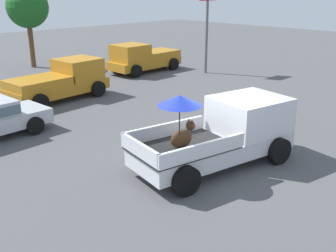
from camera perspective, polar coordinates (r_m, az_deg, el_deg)
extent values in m
plane|color=#4C4C4F|center=(12.19, 6.40, -5.57)|extent=(80.00, 80.00, 0.00)
cylinder|color=black|center=(13.80, 9.39, -0.89)|extent=(0.84, 0.42, 0.80)
cylinder|color=black|center=(12.56, 15.50, -3.42)|extent=(0.84, 0.42, 0.80)
cylinder|color=black|center=(11.81, -3.14, -4.18)|extent=(0.84, 0.42, 0.80)
cylinder|color=black|center=(10.33, 2.54, -7.76)|extent=(0.84, 0.42, 0.80)
cube|color=silver|center=(11.96, 6.50, -3.09)|extent=(5.25, 2.70, 0.50)
cube|color=silver|center=(12.60, 11.50, 1.64)|extent=(2.41, 2.22, 1.08)
cube|color=#4C606B|center=(13.26, 14.61, 3.17)|extent=(0.38, 1.70, 0.64)
cube|color=black|center=(11.19, 2.05, -3.04)|extent=(3.09, 2.33, 0.06)
cube|color=silver|center=(11.81, -0.56, -0.61)|extent=(2.77, 0.62, 0.40)
cube|color=silver|center=(10.43, 5.05, -3.44)|extent=(2.77, 0.62, 0.40)
cube|color=silver|center=(10.42, -3.95, -3.44)|extent=(0.44, 1.83, 0.40)
ellipsoid|color=#472D19|center=(11.00, 1.92, -1.82)|extent=(0.73, 0.44, 0.52)
sphere|color=#472D19|center=(11.05, 3.20, 0.05)|extent=(0.33, 0.33, 0.28)
cone|color=#472D19|center=(11.07, 2.96, 0.84)|extent=(0.11, 0.11, 0.12)
cone|color=#472D19|center=(10.95, 3.46, 0.62)|extent=(0.11, 0.11, 0.12)
cylinder|color=black|center=(10.72, 1.63, -0.19)|extent=(0.04, 0.04, 1.29)
cone|color=#1E33B7|center=(10.49, 1.67, 3.65)|extent=(1.38, 1.38, 0.28)
cylinder|color=black|center=(21.34, -13.20, 5.98)|extent=(0.78, 0.32, 0.76)
cylinder|color=black|center=(19.86, -9.92, 5.23)|extent=(0.78, 0.32, 0.76)
cylinder|color=black|center=(19.69, -20.69, 4.15)|extent=(0.78, 0.32, 0.76)
cylinder|color=black|center=(18.09, -17.74, 3.22)|extent=(0.78, 0.32, 0.76)
cube|color=#B27219|center=(19.65, -15.33, 5.19)|extent=(4.92, 2.15, 0.50)
cube|color=#B27219|center=(20.16, -12.69, 7.94)|extent=(2.03, 1.94, 1.00)
cube|color=#B27219|center=(19.03, -17.93, 5.89)|extent=(2.83, 2.00, 0.40)
cylinder|color=black|center=(23.85, -4.56, 7.79)|extent=(0.76, 0.27, 0.76)
cylinder|color=black|center=(25.29, -7.45, 8.34)|extent=(0.76, 0.27, 0.76)
cylinder|color=black|center=(26.03, 0.78, 8.81)|extent=(0.76, 0.27, 0.76)
cylinder|color=black|center=(27.35, -2.15, 9.31)|extent=(0.76, 0.27, 0.76)
cube|color=#B27219|center=(25.56, -3.28, 8.98)|extent=(4.83, 1.88, 0.50)
cube|color=#B27219|center=(24.66, -5.40, 10.31)|extent=(1.93, 1.83, 1.00)
cube|color=#B27219|center=(26.17, -1.67, 10.23)|extent=(2.73, 1.84, 0.40)
cylinder|color=black|center=(16.77, -21.41, 1.39)|extent=(0.67, 0.25, 0.66)
cylinder|color=black|center=(15.27, -18.41, 0.06)|extent=(0.67, 0.25, 0.66)
cylinder|color=#59595B|center=(24.98, 5.50, 12.40)|extent=(0.16, 0.16, 4.31)
cylinder|color=brown|center=(28.27, -18.84, 10.86)|extent=(0.32, 0.32, 2.93)
sphere|color=#19561E|center=(28.06, -19.38, 15.69)|extent=(2.66, 2.66, 2.66)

